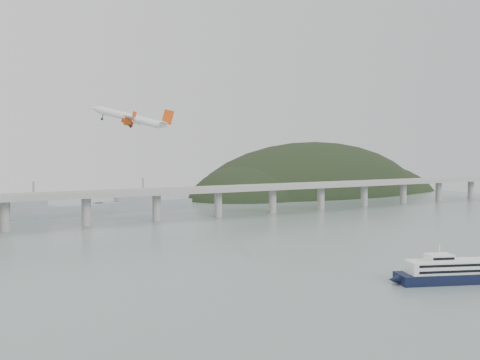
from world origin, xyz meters
TOP-DOWN VIEW (x-y plane):
  - ground at (0.00, 0.00)m, footprint 900.00×900.00m
  - bridge at (-1.15, 200.00)m, footprint 800.00×22.00m
  - headland at (285.18, 331.75)m, footprint 365.00×155.00m
  - ferry at (43.16, -31.79)m, footprint 73.28×36.58m
  - airliner at (-38.70, 91.56)m, footprint 37.33×35.15m

SIDE VIEW (x-z plane):
  - headland at x=285.18m, z-range -97.34..58.66m
  - ground at x=0.00m, z-range 0.00..0.00m
  - ferry at x=43.16m, z-range -3.34..11.26m
  - bridge at x=-1.15m, z-range 5.70..29.60m
  - airliner at x=-38.70m, z-range 58.92..71.71m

